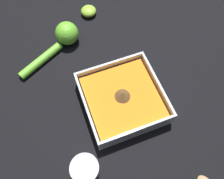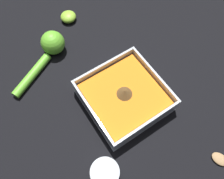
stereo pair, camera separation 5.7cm
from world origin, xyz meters
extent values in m
plane|color=black|center=(0.00, 0.00, 0.00)|extent=(4.00, 4.00, 0.00)
cube|color=silver|center=(-0.03, 0.00, 0.00)|extent=(0.20, 0.20, 0.01)
cube|color=silver|center=(-0.03, 0.10, 0.03)|extent=(0.20, 0.01, 0.05)
cube|color=silver|center=(-0.03, -0.10, 0.03)|extent=(0.20, 0.01, 0.05)
cube|color=silver|center=(0.07, 0.00, 0.03)|extent=(0.01, 0.18, 0.05)
cube|color=silver|center=(-0.12, 0.00, 0.03)|extent=(0.01, 0.18, 0.05)
cube|color=orange|center=(-0.03, 0.00, 0.03)|extent=(0.18, 0.18, 0.03)
cone|color=brown|center=(-0.03, 0.00, 0.05)|extent=(0.04, 0.04, 0.02)
cylinder|color=silver|center=(0.10, -0.14, 0.02)|extent=(0.07, 0.07, 0.04)
cylinder|color=brown|center=(0.10, -0.14, 0.01)|extent=(0.06, 0.06, 0.02)
sphere|color=#6BC633|center=(-0.28, -0.08, 0.03)|extent=(0.07, 0.07, 0.07)
cylinder|color=#6BC633|center=(-0.23, -0.17, 0.01)|extent=(0.09, 0.14, 0.02)
ellipsoid|color=#93CC38|center=(-0.36, 0.02, 0.01)|extent=(0.05, 0.05, 0.03)
camera|label=1|loc=(0.18, -0.11, 0.54)|focal=35.00mm
camera|label=2|loc=(0.15, -0.16, 0.54)|focal=35.00mm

